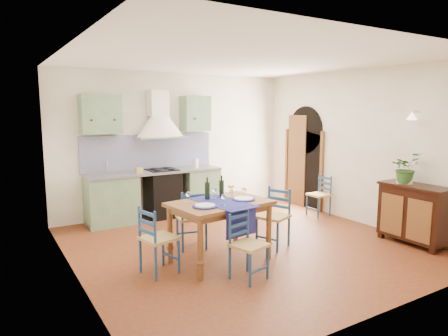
{
  "coord_description": "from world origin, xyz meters",
  "views": [
    {
      "loc": [
        -3.39,
        -4.94,
        2.08
      ],
      "look_at": [
        -0.2,
        0.3,
        1.18
      ],
      "focal_mm": 32.0,
      "sensor_mm": 36.0,
      "label": 1
    }
  ],
  "objects_px": {
    "dining_table": "(220,209)",
    "chair_near": "(247,245)",
    "sideboard": "(414,212)",
    "potted_plant": "(405,168)"
  },
  "relations": [
    {
      "from": "dining_table",
      "to": "chair_near",
      "type": "bearing_deg",
      "value": -91.75
    },
    {
      "from": "dining_table",
      "to": "sideboard",
      "type": "distance_m",
      "value": 3.09
    },
    {
      "from": "dining_table",
      "to": "sideboard",
      "type": "xyz_separation_m",
      "value": [
        2.94,
        -0.95,
        -0.23
      ]
    },
    {
      "from": "potted_plant",
      "to": "chair_near",
      "type": "bearing_deg",
      "value": 178.18
    },
    {
      "from": "dining_table",
      "to": "potted_plant",
      "type": "distance_m",
      "value": 3.04
    },
    {
      "from": "dining_table",
      "to": "sideboard",
      "type": "relative_size",
      "value": 1.34
    },
    {
      "from": "dining_table",
      "to": "potted_plant",
      "type": "relative_size",
      "value": 2.89
    },
    {
      "from": "dining_table",
      "to": "chair_near",
      "type": "relative_size",
      "value": 1.71
    },
    {
      "from": "potted_plant",
      "to": "dining_table",
      "type": "bearing_deg",
      "value": 165.23
    },
    {
      "from": "sideboard",
      "to": "potted_plant",
      "type": "xyz_separation_m",
      "value": [
        -0.03,
        0.18,
        0.67
      ]
    }
  ]
}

